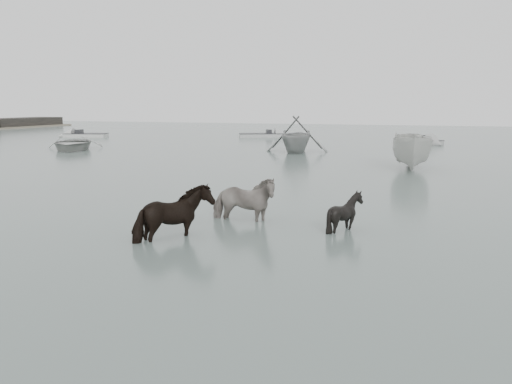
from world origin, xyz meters
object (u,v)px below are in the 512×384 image
at_px(pony_dark, 174,206).
at_px(rowboat_lead, 72,142).
at_px(pony_black, 345,207).
at_px(pony_pinto, 243,192).

xyz_separation_m(pony_dark, rowboat_lead, (-18.30, 19.28, -0.27)).
height_order(pony_black, rowboat_lead, pony_black).
height_order(pony_pinto, pony_dark, pony_dark).
bearing_deg(pony_black, pony_dark, 102.56).
bearing_deg(pony_pinto, pony_dark, 155.42).
height_order(pony_pinto, rowboat_lead, pony_pinto).
distance_m(pony_pinto, rowboat_lead, 25.65).
relative_size(pony_black, rowboat_lead, 0.23).
bearing_deg(pony_dark, pony_black, -50.33).
relative_size(pony_pinto, pony_dark, 1.17).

